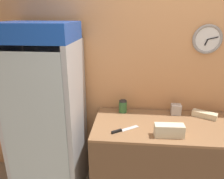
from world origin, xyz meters
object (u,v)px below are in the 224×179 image
(chefs_knife, at_px, (121,130))
(condiment_jar, at_px, (123,106))
(beverage_cooler, at_px, (48,105))
(sandwich_stack_bottom, at_px, (169,133))
(sandwich_flat_left, at_px, (204,115))
(sandwich_stack_middle, at_px, (169,128))
(napkin_dispenser, at_px, (176,109))

(chefs_knife, relative_size, condiment_jar, 1.88)
(beverage_cooler, bearing_deg, chefs_knife, -16.53)
(beverage_cooler, xyz_separation_m, sandwich_stack_bottom, (1.29, -0.30, -0.11))
(chefs_knife, bearing_deg, sandwich_flat_left, 23.14)
(sandwich_stack_middle, height_order, napkin_dispenser, sandwich_stack_middle)
(chefs_knife, bearing_deg, sandwich_stack_bottom, -6.93)
(chefs_knife, bearing_deg, condiment_jar, 90.82)
(sandwich_stack_bottom, height_order, napkin_dispenser, napkin_dispenser)
(sandwich_stack_bottom, distance_m, sandwich_stack_middle, 0.06)
(beverage_cooler, distance_m, chefs_knife, 0.89)
(sandwich_flat_left, bearing_deg, sandwich_stack_bottom, -135.86)
(sandwich_stack_middle, distance_m, chefs_knife, 0.47)
(beverage_cooler, xyz_separation_m, chefs_knife, (0.84, -0.25, -0.13))
(beverage_cooler, height_order, napkin_dispenser, beverage_cooler)
(chefs_knife, relative_size, napkin_dispenser, 2.28)
(chefs_knife, height_order, condiment_jar, condiment_jar)
(beverage_cooler, height_order, sandwich_stack_bottom, beverage_cooler)
(sandwich_flat_left, height_order, chefs_knife, sandwich_flat_left)
(sandwich_stack_middle, distance_m, condiment_jar, 0.68)
(chefs_knife, distance_m, napkin_dispenser, 0.75)
(condiment_jar, xyz_separation_m, napkin_dispenser, (0.61, -0.00, -0.01))
(sandwich_stack_bottom, xyz_separation_m, condiment_jar, (-0.46, 0.50, 0.04))
(napkin_dispenser, bearing_deg, sandwich_stack_bottom, -106.91)
(sandwich_flat_left, distance_m, condiment_jar, 0.92)
(sandwich_flat_left, relative_size, condiment_jar, 1.90)
(sandwich_stack_middle, distance_m, napkin_dispenser, 0.52)
(sandwich_stack_middle, height_order, chefs_knife, sandwich_stack_middle)
(sandwich_flat_left, xyz_separation_m, napkin_dispenser, (-0.31, 0.05, 0.03))
(sandwich_stack_bottom, bearing_deg, beverage_cooler, 166.76)
(beverage_cooler, bearing_deg, napkin_dispenser, 7.55)
(sandwich_stack_bottom, distance_m, napkin_dispenser, 0.52)
(sandwich_flat_left, bearing_deg, condiment_jar, 176.74)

